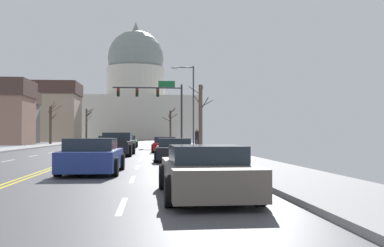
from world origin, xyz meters
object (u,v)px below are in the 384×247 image
(street_lamp_right, at_px, (191,99))
(sedan_oncoming_00, at_px, (104,141))
(sedan_near_06, at_px, (205,172))
(sedan_oncoming_01, at_px, (114,139))
(sedan_near_02, at_px, (165,145))
(pickup_truck_near_03, at_px, (117,145))
(sedan_near_04, at_px, (174,150))
(sedan_oncoming_03, at_px, (122,138))
(sedan_oncoming_02, at_px, (118,138))
(signal_gantry, at_px, (158,99))
(sedan_near_00, at_px, (127,142))
(sedan_near_05, at_px, (92,157))
(pedestrian_00, at_px, (197,138))
(sedan_near_01, at_px, (124,143))

(street_lamp_right, relative_size, sedan_oncoming_00, 1.80)
(sedan_near_06, distance_m, sedan_oncoming_01, 61.15)
(sedan_near_02, distance_m, pickup_truck_near_03, 6.51)
(sedan_near_04, bearing_deg, street_lamp_right, 82.30)
(sedan_oncoming_03, bearing_deg, sedan_oncoming_02, -89.59)
(sedan_near_06, bearing_deg, signal_gantry, 90.64)
(sedan_near_00, distance_m, sedan_oncoming_00, 12.51)
(pickup_truck_near_03, bearing_deg, sedan_near_05, -89.40)
(signal_gantry, height_order, sedan_near_02, signal_gantry)
(signal_gantry, xyz_separation_m, sedan_near_04, (0.46, -27.06, -4.88))
(sedan_near_00, bearing_deg, pedestrian_00, -59.18)
(sedan_oncoming_01, bearing_deg, sedan_near_04, -81.65)
(signal_gantry, distance_m, sedan_oncoming_03, 44.61)
(pickup_truck_near_03, bearing_deg, street_lamp_right, 64.70)
(street_lamp_right, xyz_separation_m, sedan_near_05, (-5.96, -26.35, -4.20))
(sedan_oncoming_02, xyz_separation_m, pedestrian_00, (9.77, -46.95, 0.49))
(sedan_near_00, relative_size, sedan_near_02, 0.96)
(sedan_near_00, relative_size, sedan_oncoming_00, 1.01)
(sedan_oncoming_01, bearing_deg, sedan_oncoming_02, 91.10)
(sedan_near_00, relative_size, sedan_near_05, 0.98)
(sedan_near_01, height_order, sedan_oncoming_00, sedan_near_01)
(sedan_oncoming_00, relative_size, sedan_oncoming_03, 0.98)
(sedan_near_00, distance_m, sedan_oncoming_03, 47.47)
(sedan_oncoming_02, relative_size, sedan_oncoming_03, 1.04)
(sedan_near_02, xyz_separation_m, sedan_oncoming_03, (-7.15, 59.02, -0.01))
(sedan_oncoming_02, height_order, pedestrian_00, pedestrian_00)
(sedan_oncoming_01, height_order, pedestrian_00, pedestrian_00)
(pickup_truck_near_03, height_order, sedan_near_05, pickup_truck_near_03)
(street_lamp_right, bearing_deg, sedan_near_06, -94.56)
(signal_gantry, xyz_separation_m, street_lamp_right, (3.06, -7.83, -0.64))
(signal_gantry, relative_size, sedan_near_04, 1.77)
(sedan_near_04, distance_m, sedan_near_05, 7.87)
(sedan_near_01, height_order, sedan_near_06, sedan_near_01)
(sedan_near_00, bearing_deg, signal_gantry, 47.67)
(street_lamp_right, xyz_separation_m, sedan_oncoming_03, (-9.86, 51.65, -4.25))
(sedan_near_04, distance_m, sedan_oncoming_00, 36.26)
(street_lamp_right, xyz_separation_m, sedan_near_04, (-2.60, -19.23, -4.24))
(signal_gantry, height_order, street_lamp_right, street_lamp_right)
(sedan_oncoming_01, bearing_deg, sedan_near_01, -83.63)
(sedan_near_04, distance_m, pedestrian_00, 13.33)
(sedan_near_01, distance_m, sedan_oncoming_03, 53.35)
(sedan_near_06, distance_m, sedan_oncoming_02, 73.84)
(signal_gantry, distance_m, sedan_near_05, 34.64)
(street_lamp_right, height_order, sedan_oncoming_02, street_lamp_right)
(sedan_near_02, xyz_separation_m, pickup_truck_near_03, (-3.39, -5.55, 0.13))
(sedan_near_01, distance_m, sedan_oncoming_02, 42.51)
(sedan_near_04, distance_m, sedan_oncoming_03, 71.25)
(street_lamp_right, relative_size, pedestrian_00, 4.59)
(sedan_near_06, height_order, sedan_oncoming_02, sedan_oncoming_02)
(signal_gantry, bearing_deg, sedan_near_04, -89.02)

